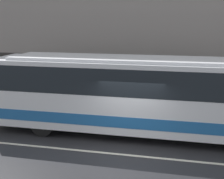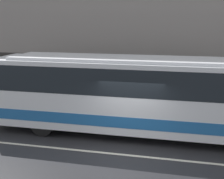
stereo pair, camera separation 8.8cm
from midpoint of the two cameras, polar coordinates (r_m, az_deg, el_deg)
ground_plane at (r=11.50m, az=2.77°, el=-11.88°), size 60.00×60.00×0.00m
sidewalk at (r=16.36m, az=6.17°, el=-4.02°), size 60.00×2.54×0.15m
building_facade at (r=17.07m, az=7.24°, el=14.83°), size 60.00×0.35×11.23m
lane_stripe at (r=11.50m, az=2.77°, el=-11.87°), size 54.00×0.14×0.01m
transit_bus at (r=12.98m, az=3.83°, el=-0.39°), size 11.93×2.56×3.26m
pedestrian_waiting at (r=16.74m, az=13.03°, el=-0.93°), size 0.36×0.36×1.63m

